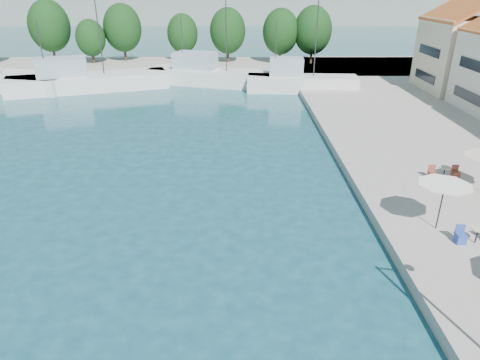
{
  "coord_description": "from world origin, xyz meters",
  "views": [
    {
      "loc": [
        -0.91,
        3.6,
        11.25
      ],
      "look_at": [
        -0.81,
        26.0,
        1.02
      ],
      "focal_mm": 32.0,
      "sensor_mm": 36.0,
      "label": 1
    }
  ],
  "objects_px": {
    "trawler_03": "(211,76)",
    "trawler_02": "(85,81)",
    "trawler_04": "(299,82)",
    "umbrella_white": "(444,189)"
  },
  "relations": [
    {
      "from": "trawler_02",
      "to": "umbrella_white",
      "type": "height_order",
      "value": "trawler_02"
    },
    {
      "from": "trawler_03",
      "to": "trawler_04",
      "type": "relative_size",
      "value": 1.32
    },
    {
      "from": "trawler_02",
      "to": "umbrella_white",
      "type": "bearing_deg",
      "value": -68.56
    },
    {
      "from": "trawler_04",
      "to": "umbrella_white",
      "type": "height_order",
      "value": "trawler_04"
    },
    {
      "from": "trawler_02",
      "to": "trawler_04",
      "type": "height_order",
      "value": "same"
    },
    {
      "from": "umbrella_white",
      "to": "trawler_02",
      "type": "bearing_deg",
      "value": 130.14
    },
    {
      "from": "umbrella_white",
      "to": "trawler_03",
      "type": "bearing_deg",
      "value": 109.85
    },
    {
      "from": "trawler_02",
      "to": "trawler_03",
      "type": "xyz_separation_m",
      "value": [
        14.52,
        3.15,
        0.0
      ]
    },
    {
      "from": "umbrella_white",
      "to": "trawler_04",
      "type": "bearing_deg",
      "value": 94.45
    },
    {
      "from": "trawler_03",
      "to": "trawler_02",
      "type": "bearing_deg",
      "value": -150.49
    }
  ]
}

